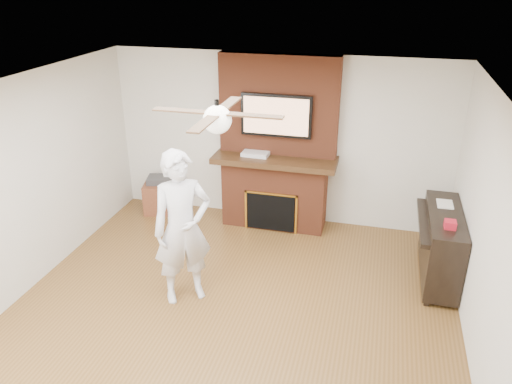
% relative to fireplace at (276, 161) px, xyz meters
% --- Properties ---
extents(room_shell, '(5.36, 5.86, 2.86)m').
position_rel_fireplace_xyz_m(room_shell, '(0.00, -2.55, 0.25)').
color(room_shell, brown).
rests_on(room_shell, ground).
extents(fireplace, '(1.78, 0.64, 2.50)m').
position_rel_fireplace_xyz_m(fireplace, '(0.00, 0.00, 0.00)').
color(fireplace, brown).
rests_on(fireplace, ground).
extents(tv, '(1.00, 0.08, 0.60)m').
position_rel_fireplace_xyz_m(tv, '(0.00, -0.05, 0.68)').
color(tv, black).
rests_on(tv, fireplace).
extents(ceiling_fan, '(1.21, 1.21, 0.31)m').
position_rel_fireplace_xyz_m(ceiling_fan, '(-0.00, -2.55, 1.34)').
color(ceiling_fan, black).
rests_on(ceiling_fan, room_shell).
extents(person, '(0.80, 0.75, 1.82)m').
position_rel_fireplace_xyz_m(person, '(-0.60, -2.12, -0.09)').
color(person, silver).
rests_on(person, ground).
extents(side_table, '(0.61, 0.61, 0.58)m').
position_rel_fireplace_xyz_m(side_table, '(-1.84, -0.07, -0.73)').
color(side_table, '#5F2E1B').
rests_on(side_table, ground).
extents(piano, '(0.51, 1.36, 0.98)m').
position_rel_fireplace_xyz_m(piano, '(2.28, -0.96, -0.52)').
color(piano, black).
rests_on(piano, ground).
extents(cable_box, '(0.39, 0.23, 0.05)m').
position_rel_fireplace_xyz_m(cable_box, '(-0.29, -0.10, 0.11)').
color(cable_box, silver).
rests_on(cable_box, fireplace).
extents(candle_orange, '(0.07, 0.07, 0.11)m').
position_rel_fireplace_xyz_m(candle_orange, '(-0.13, -0.22, -0.94)').
color(candle_orange, gold).
rests_on(candle_orange, ground).
extents(candle_green, '(0.07, 0.07, 0.10)m').
position_rel_fireplace_xyz_m(candle_green, '(-0.09, -0.17, -0.94)').
color(candle_green, '#367E32').
rests_on(candle_green, ground).
extents(candle_cream, '(0.09, 0.09, 0.11)m').
position_rel_fireplace_xyz_m(candle_cream, '(0.04, -0.16, -0.94)').
color(candle_cream, beige).
rests_on(candle_cream, ground).
extents(candle_blue, '(0.07, 0.07, 0.09)m').
position_rel_fireplace_xyz_m(candle_blue, '(0.27, -0.18, -0.95)').
color(candle_blue, '#304691').
rests_on(candle_blue, ground).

